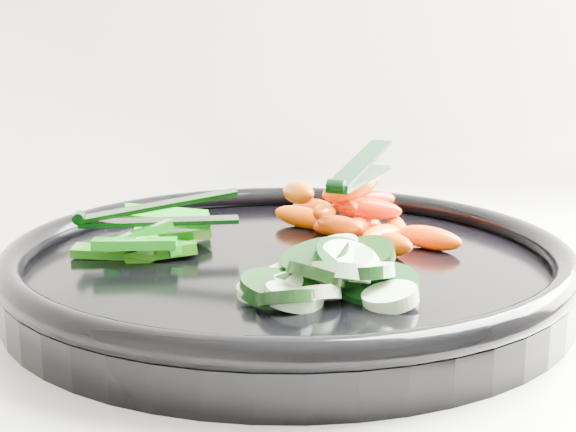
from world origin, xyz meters
TOP-DOWN VIEW (x-y plane):
  - veggie_tray at (0.11, 1.62)m, footprint 0.44×0.44m
  - cucumber_pile at (0.09, 1.55)m, footprint 0.12×0.11m
  - carrot_pile at (0.19, 1.64)m, footprint 0.11×0.18m
  - pepper_pile at (0.04, 1.70)m, footprint 0.12×0.10m
  - tong_carrot at (0.19, 1.64)m, footprint 0.11×0.07m
  - tong_pepper at (0.05, 1.70)m, footprint 0.11×0.07m

SIDE VIEW (x-z plane):
  - veggie_tray at x=0.11m, z-range 0.93..0.97m
  - pepper_pile at x=0.04m, z-range 0.94..0.98m
  - cucumber_pile at x=0.09m, z-range 0.94..0.98m
  - carrot_pile at x=0.19m, z-range 0.95..1.00m
  - tong_pepper at x=0.05m, z-range 0.97..0.99m
  - tong_carrot at x=0.19m, z-range 0.99..1.02m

